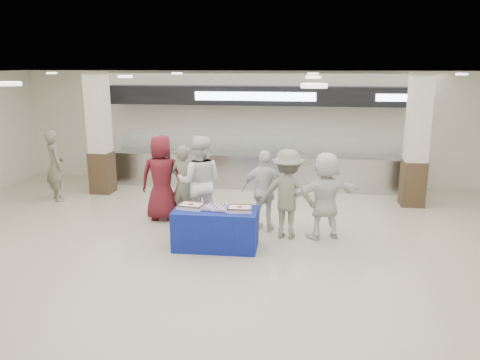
% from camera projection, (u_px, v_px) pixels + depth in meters
% --- Properties ---
extents(ground, '(14.00, 14.00, 0.00)m').
position_uv_depth(ground, '(219.00, 265.00, 8.06)').
color(ground, beige).
rests_on(ground, ground).
extents(serving_line, '(8.70, 0.85, 2.80)m').
position_uv_depth(serving_line, '(256.00, 146.00, 12.97)').
color(serving_line, '#B1B3B8').
rests_on(serving_line, ground).
extents(column_left, '(0.55, 0.55, 3.20)m').
position_uv_depth(column_left, '(100.00, 136.00, 12.31)').
color(column_left, '#392919').
rests_on(column_left, ground).
extents(column_right, '(0.55, 0.55, 3.20)m').
position_uv_depth(column_right, '(416.00, 144.00, 11.15)').
color(column_right, '#392919').
rests_on(column_right, ground).
extents(display_table, '(1.57, 0.83, 0.75)m').
position_uv_depth(display_table, '(216.00, 229.00, 8.74)').
color(display_table, '#152896').
rests_on(display_table, ground).
extents(sheet_cake_left, '(0.51, 0.43, 0.10)m').
position_uv_depth(sheet_cake_left, '(191.00, 206.00, 8.72)').
color(sheet_cake_left, white).
rests_on(sheet_cake_left, display_table).
extents(sheet_cake_right, '(0.48, 0.39, 0.09)m').
position_uv_depth(sheet_cake_right, '(240.00, 208.00, 8.56)').
color(sheet_cake_right, white).
rests_on(sheet_cake_right, display_table).
extents(cupcake_tray, '(0.44, 0.35, 0.07)m').
position_uv_depth(cupcake_tray, '(218.00, 208.00, 8.65)').
color(cupcake_tray, '#A4A4A9').
rests_on(cupcake_tray, display_table).
extents(civilian_maroon, '(1.00, 0.73, 1.90)m').
position_uv_depth(civilian_maroon, '(162.00, 178.00, 10.24)').
color(civilian_maroon, maroon).
rests_on(civilian_maroon, ground).
extents(soldier_a, '(0.70, 0.55, 1.69)m').
position_uv_depth(soldier_a, '(184.00, 184.00, 10.14)').
color(soldier_a, '#656C5B').
rests_on(soldier_a, ground).
extents(chef_tall, '(1.03, 0.85, 1.95)m').
position_uv_depth(chef_tall, '(200.00, 182.00, 9.75)').
color(chef_tall, white).
rests_on(chef_tall, ground).
extents(chef_short, '(1.05, 0.60, 1.68)m').
position_uv_depth(chef_short, '(265.00, 191.00, 9.56)').
color(chef_short, white).
rests_on(chef_short, ground).
extents(soldier_b, '(1.22, 0.79, 1.78)m').
position_uv_depth(soldier_b, '(288.00, 194.00, 9.17)').
color(soldier_b, '#656C5B').
rests_on(soldier_b, ground).
extents(civilian_white, '(1.69, 1.11, 1.74)m').
position_uv_depth(civilian_white, '(325.00, 196.00, 9.14)').
color(civilian_white, white).
rests_on(civilian_white, ground).
extents(soldier_bg, '(0.76, 0.77, 1.79)m').
position_uv_depth(soldier_bg, '(55.00, 165.00, 11.75)').
color(soldier_bg, '#656C5B').
rests_on(soldier_bg, ground).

